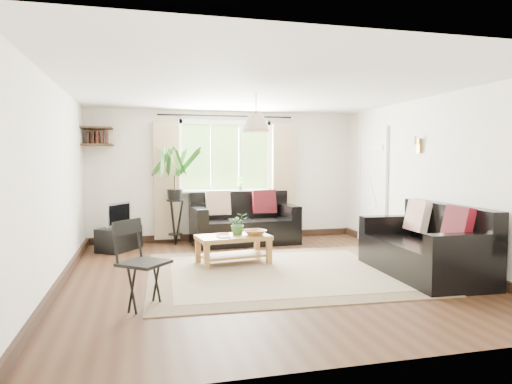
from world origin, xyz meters
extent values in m
plane|color=#321B10|center=(0.00, 0.00, 0.00)|extent=(5.50, 5.50, 0.00)
plane|color=white|center=(0.00, 0.00, 2.40)|extent=(5.50, 5.50, 0.00)
cube|color=white|center=(0.00, 2.75, 1.20)|extent=(5.00, 0.02, 2.40)
cube|color=white|center=(0.00, -2.75, 1.20)|extent=(5.00, 0.02, 2.40)
cube|color=white|center=(-2.50, 0.00, 1.20)|extent=(0.02, 5.50, 2.40)
cube|color=white|center=(2.50, 0.00, 1.20)|extent=(0.02, 5.50, 2.40)
cube|color=beige|center=(0.24, 0.02, 0.01)|extent=(3.55, 3.09, 0.02)
cube|color=silver|center=(2.47, 1.70, 1.00)|extent=(0.06, 0.96, 2.06)
imported|color=#326829|center=(-0.19, 0.71, 0.58)|extent=(0.31, 0.27, 0.32)
imported|color=#986434|center=(0.03, 0.60, 0.45)|extent=(0.38, 0.38, 0.08)
imported|color=silver|center=(-0.52, 0.52, 0.43)|extent=(0.19, 0.24, 0.02)
imported|color=#532821|center=(-0.49, 0.73, 0.43)|extent=(0.21, 0.25, 0.02)
cube|color=black|center=(-1.91, 2.09, 0.19)|extent=(0.75, 0.82, 0.39)
imported|color=#2D6023|center=(0.25, 2.63, 1.06)|extent=(0.14, 0.10, 0.27)
camera|label=1|loc=(-1.52, -5.68, 1.49)|focal=32.00mm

